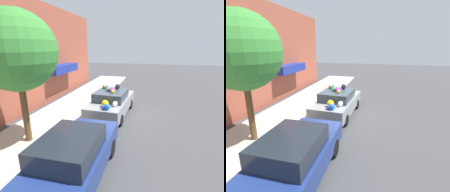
{
  "view_description": "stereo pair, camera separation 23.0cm",
  "coord_description": "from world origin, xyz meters",
  "views": [
    {
      "loc": [
        -9.05,
        -2.06,
        3.75
      ],
      "look_at": [
        0.0,
        0.05,
        1.09
      ],
      "focal_mm": 28.0,
      "sensor_mm": 36.0,
      "label": 1
    },
    {
      "loc": [
        -9.0,
        -2.28,
        3.75
      ],
      "look_at": [
        0.0,
        0.05,
        1.09
      ],
      "focal_mm": 28.0,
      "sensor_mm": 36.0,
      "label": 2
    }
  ],
  "objects": [
    {
      "name": "ground_plane",
      "position": [
        0.0,
        0.0,
        0.0
      ],
      "size": [
        60.0,
        60.0,
        0.0
      ],
      "primitive_type": "plane",
      "color": "#424244"
    },
    {
      "name": "sidewalk_curb",
      "position": [
        0.0,
        2.7,
        0.06
      ],
      "size": [
        24.0,
        3.2,
        0.12
      ],
      "color": "#B2ADA3",
      "rests_on": "ground"
    },
    {
      "name": "building_facade",
      "position": [
        0.12,
        4.92,
        3.15
      ],
      "size": [
        18.0,
        1.2,
        6.4
      ],
      "color": "#9E4C38",
      "rests_on": "ground"
    },
    {
      "name": "street_tree",
      "position": [
        -3.71,
        2.6,
        3.57
      ],
      "size": [
        2.84,
        2.84,
        4.88
      ],
      "color": "brown",
      "rests_on": "sidewalk_curb"
    },
    {
      "name": "fire_hydrant",
      "position": [
        1.31,
        1.48,
        0.47
      ],
      "size": [
        0.2,
        0.2,
        0.7
      ],
      "color": "gold",
      "rests_on": "sidewalk_curb"
    },
    {
      "name": "art_car",
      "position": [
        -0.05,
        0.05,
        0.74
      ],
      "size": [
        4.26,
        2.01,
        1.7
      ],
      "rotation": [
        0.0,
        0.0,
        -0.06
      ],
      "color": "gray",
      "rests_on": "ground"
    },
    {
      "name": "parked_car_plain",
      "position": [
        -5.21,
        -0.05,
        0.76
      ],
      "size": [
        4.34,
        1.72,
        1.49
      ],
      "rotation": [
        0.0,
        0.0,
        0.0
      ],
      "color": "navy",
      "rests_on": "ground"
    }
  ]
}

